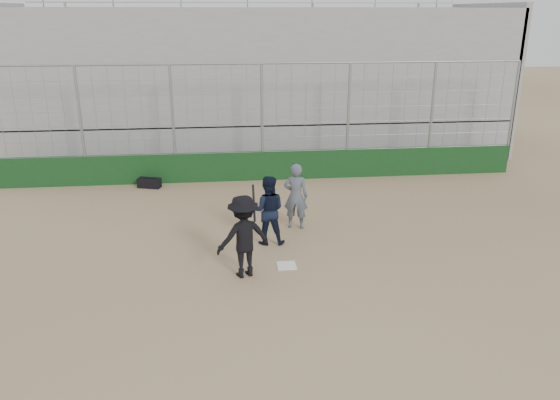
{
  "coord_description": "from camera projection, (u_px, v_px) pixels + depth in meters",
  "views": [
    {
      "loc": [
        -1.41,
        -11.43,
        5.63
      ],
      "look_at": [
        0.0,
        1.4,
        1.15
      ],
      "focal_mm": 35.0,
      "sensor_mm": 36.0,
      "label": 1
    }
  ],
  "objects": [
    {
      "name": "catcher_crouched",
      "position": [
        268.0,
        222.0,
        13.75
      ],
      "size": [
        0.95,
        0.78,
        1.21
      ],
      "color": "black",
      "rests_on": "ground"
    },
    {
      "name": "equipment_bag",
      "position": [
        149.0,
        183.0,
        18.34
      ],
      "size": [
        0.82,
        0.53,
        0.36
      ],
      "color": "black",
      "rests_on": "ground"
    },
    {
      "name": "ground",
      "position": [
        287.0,
        266.0,
        12.73
      ],
      "size": [
        90.0,
        90.0,
        0.0
      ],
      "primitive_type": "plane",
      "color": "brown",
      "rests_on": "ground"
    },
    {
      "name": "umpire",
      "position": [
        296.0,
        199.0,
        14.74
      ],
      "size": [
        0.76,
        0.61,
        1.64
      ],
      "primitive_type": "imported",
      "rotation": [
        0.0,
        0.0,
        2.85
      ],
      "color": "#4A535E",
      "rests_on": "ground"
    },
    {
      "name": "backstop",
      "position": [
        262.0,
        153.0,
        18.99
      ],
      "size": [
        18.1,
        0.25,
        4.04
      ],
      "color": "#103314",
      "rests_on": "ground"
    },
    {
      "name": "home_plate",
      "position": [
        287.0,
        266.0,
        12.72
      ],
      "size": [
        0.44,
        0.44,
        0.02
      ],
      "primitive_type": "cube",
      "color": "white",
      "rests_on": "ground"
    },
    {
      "name": "batter_at_plate",
      "position": [
        243.0,
        236.0,
        11.99
      ],
      "size": [
        1.37,
        1.05,
        2.02
      ],
      "color": "black",
      "rests_on": "ground"
    },
    {
      "name": "bleachers",
      "position": [
        253.0,
        79.0,
        22.99
      ],
      "size": [
        20.25,
        6.7,
        6.98
      ],
      "color": "gray",
      "rests_on": "ground"
    }
  ]
}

